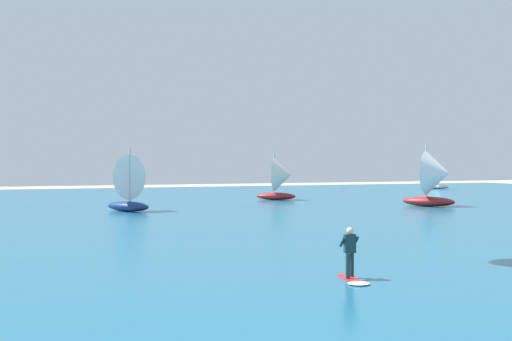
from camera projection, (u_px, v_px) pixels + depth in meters
ocean at (96, 211)px, 50.09m from camera, size 160.00×90.00×0.10m
kitesurfer at (352, 261)px, 19.95m from camera, size 1.01×2.03×1.67m
sailboat_mid_left at (434, 176)px, 91.18m from camera, size 3.61×3.22×4.04m
sailboat_outermost at (122, 182)px, 48.82m from camera, size 4.15×4.48×4.97m
sailboat_near_shore at (436, 178)px, 53.84m from camera, size 4.56×4.85×5.39m
sailboat_far_right at (281, 178)px, 63.55m from camera, size 4.32×3.98×4.79m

